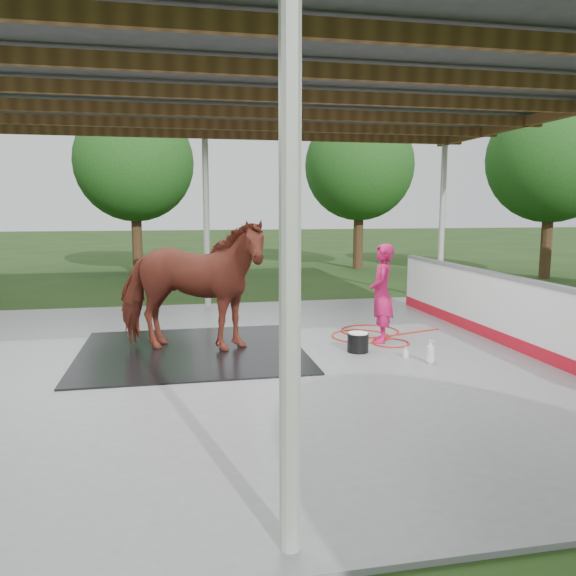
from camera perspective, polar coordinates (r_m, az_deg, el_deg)
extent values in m
plane|color=#1E3814|center=(8.41, -6.26, -7.64)|extent=(100.00, 100.00, 0.00)
cube|color=slate|center=(8.40, -6.26, -7.48)|extent=(12.00, 10.00, 0.05)
cylinder|color=beige|center=(3.45, 0.21, 2.97)|extent=(0.14, 0.14, 3.85)
cylinder|color=beige|center=(12.79, -8.28, 6.71)|extent=(0.14, 0.14, 3.85)
cylinder|color=beige|center=(14.28, 15.38, 6.65)|extent=(0.14, 0.14, 3.85)
cube|color=brown|center=(5.34, -3.80, 25.17)|extent=(12.00, 0.10, 0.18)
cube|color=brown|center=(6.78, -5.59, 21.47)|extent=(12.00, 0.10, 0.18)
cube|color=brown|center=(8.24, -6.70, 19.06)|extent=(12.00, 0.10, 0.18)
cube|color=brown|center=(9.71, -7.45, 17.38)|extent=(12.00, 0.10, 0.18)
cube|color=brown|center=(11.19, -8.00, 16.14)|extent=(12.00, 0.10, 0.18)
cube|color=brown|center=(12.68, -8.41, 15.19)|extent=(12.00, 0.10, 0.18)
cube|color=#38383A|center=(8.28, -6.72, 20.42)|extent=(12.60, 10.60, 0.10)
cube|color=red|center=(9.87, 21.45, -4.89)|extent=(0.14, 8.00, 0.20)
cube|color=white|center=(9.78, 21.63, -2.03)|extent=(0.12, 8.00, 1.00)
cube|color=slate|center=(9.71, 21.79, 0.99)|extent=(0.16, 8.00, 0.06)
cylinder|color=#382314|center=(20.14, -15.07, 4.53)|extent=(0.36, 0.36, 2.20)
sphere|color=#194714|center=(20.16, -15.36, 12.21)|extent=(4.00, 4.00, 4.00)
cylinder|color=#382314|center=(21.18, 7.14, 4.92)|extent=(0.36, 0.36, 2.20)
sphere|color=#194714|center=(21.20, 7.27, 12.22)|extent=(4.00, 4.00, 4.00)
cylinder|color=#382314|center=(19.90, 24.75, 4.02)|extent=(0.36, 0.36, 2.20)
sphere|color=#194714|center=(19.92, 25.22, 11.78)|extent=(4.00, 4.00, 4.00)
cube|color=black|center=(8.95, -9.73, -6.33)|extent=(3.43, 3.22, 0.03)
imported|color=maroon|center=(8.75, -9.89, 0.23)|extent=(2.63, 1.75, 2.04)
imported|color=#C01451|center=(9.45, 9.50, -0.54)|extent=(0.58, 0.70, 1.64)
cylinder|color=black|center=(8.86, 7.12, -5.54)|extent=(0.33, 0.33, 0.29)
cylinder|color=white|center=(8.82, 7.13, -4.61)|extent=(0.30, 0.30, 0.03)
imported|color=silver|center=(8.42, 14.25, -6.27)|extent=(0.19, 0.19, 0.34)
imported|color=#338CD8|center=(8.66, 11.86, -6.39)|extent=(0.09, 0.09, 0.17)
torus|color=#AD1E0C|center=(10.34, 8.30, -4.33)|extent=(1.06, 1.06, 0.02)
torus|color=#AD1E0C|center=(9.91, 7.38, -4.86)|extent=(1.02, 1.02, 0.02)
torus|color=#AD1E0C|center=(9.51, 10.36, -5.48)|extent=(0.63, 0.63, 0.02)
cylinder|color=#AD1E0C|center=(10.26, 11.97, -4.52)|extent=(1.44, 0.49, 0.02)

